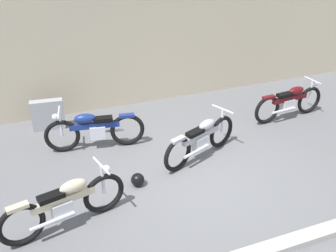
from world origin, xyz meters
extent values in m
plane|color=slate|center=(0.00, 0.00, 0.00)|extent=(40.00, 40.00, 0.00)
cube|color=beige|center=(0.00, 3.84, 1.49)|extent=(18.00, 0.30, 2.97)
cube|color=#9E9EA3|center=(-2.32, 3.09, 0.35)|extent=(0.72, 0.28, 0.70)
sphere|color=black|center=(-1.09, 0.30, 0.12)|extent=(0.24, 0.24, 0.24)
torus|color=black|center=(-2.16, 1.97, 0.36)|extent=(0.72, 0.21, 0.72)
torus|color=black|center=(-0.85, 1.74, 0.36)|extent=(0.72, 0.21, 0.72)
cube|color=silver|center=(-1.46, 1.85, 0.38)|extent=(0.34, 0.25, 0.28)
cube|color=navy|center=(-1.50, 1.86, 0.54)|extent=(1.01, 0.27, 0.12)
ellipsoid|color=navy|center=(-1.68, 1.89, 0.71)|extent=(0.46, 0.27, 0.20)
cube|color=black|center=(-1.33, 1.83, 0.66)|extent=(0.42, 0.24, 0.08)
cube|color=navy|center=(-0.85, 1.74, 0.69)|extent=(0.33, 0.17, 0.06)
cylinder|color=silver|center=(-2.16, 1.97, 0.63)|extent=(0.06, 0.06, 0.54)
cylinder|color=silver|center=(-2.16, 1.97, 0.90)|extent=(0.13, 0.57, 0.04)
sphere|color=silver|center=(-2.24, 1.98, 0.80)|extent=(0.14, 0.14, 0.14)
cylinder|color=silver|center=(-1.24, 1.93, 0.31)|extent=(0.69, 0.18, 0.06)
torus|color=black|center=(0.95, 0.98, 0.35)|extent=(0.67, 0.34, 0.69)
torus|color=black|center=(-0.23, 0.49, 0.35)|extent=(0.67, 0.34, 0.69)
cube|color=silver|center=(0.32, 0.72, 0.36)|extent=(0.35, 0.29, 0.27)
cube|color=#ADADB2|center=(0.36, 0.74, 0.52)|extent=(0.94, 0.46, 0.11)
ellipsoid|color=#ADADB2|center=(0.52, 0.80, 0.69)|extent=(0.46, 0.33, 0.19)
cube|color=black|center=(0.20, 0.67, 0.64)|extent=(0.42, 0.30, 0.08)
cube|color=#ADADB2|center=(-0.23, 0.49, 0.67)|extent=(0.32, 0.22, 0.06)
cylinder|color=silver|center=(0.95, 0.98, 0.61)|extent=(0.05, 0.05, 0.52)
cylinder|color=silver|center=(0.95, 0.98, 0.87)|extent=(0.24, 0.52, 0.03)
sphere|color=silver|center=(1.02, 1.01, 0.77)|extent=(0.13, 0.13, 0.13)
cylinder|color=silver|center=(0.18, 0.54, 0.30)|extent=(0.64, 0.30, 0.06)
torus|color=black|center=(3.70, 1.61, 0.34)|extent=(0.69, 0.14, 0.69)
torus|color=black|center=(2.44, 1.52, 0.34)|extent=(0.69, 0.14, 0.69)
cube|color=silver|center=(3.02, 1.56, 0.36)|extent=(0.31, 0.21, 0.26)
cube|color=#590F14|center=(3.07, 1.57, 0.51)|extent=(0.97, 0.17, 0.11)
ellipsoid|color=#590F14|center=(3.24, 1.58, 0.68)|extent=(0.43, 0.22, 0.19)
cube|color=black|center=(2.90, 1.55, 0.63)|extent=(0.39, 0.20, 0.08)
cube|color=#590F14|center=(2.44, 1.52, 0.66)|extent=(0.31, 0.13, 0.06)
cylinder|color=silver|center=(3.70, 1.61, 0.60)|extent=(0.05, 0.05, 0.52)
cylinder|color=silver|center=(3.70, 1.61, 0.86)|extent=(0.07, 0.55, 0.03)
sphere|color=silver|center=(3.78, 1.62, 0.77)|extent=(0.13, 0.13, 0.13)
cylinder|color=silver|center=(2.84, 1.44, 0.30)|extent=(0.66, 0.11, 0.06)
torus|color=black|center=(-1.80, -0.17, 0.36)|extent=(0.71, 0.24, 0.71)
torus|color=black|center=(-3.08, -0.46, 0.36)|extent=(0.71, 0.24, 0.71)
cube|color=silver|center=(-2.49, -0.32, 0.38)|extent=(0.35, 0.26, 0.27)
cube|color=beige|center=(-2.44, -0.31, 0.53)|extent=(1.00, 0.32, 0.12)
ellipsoid|color=beige|center=(-2.27, -0.27, 0.71)|extent=(0.46, 0.29, 0.20)
cube|color=black|center=(-2.61, -0.35, 0.66)|extent=(0.42, 0.26, 0.08)
cube|color=beige|center=(-3.08, -0.46, 0.69)|extent=(0.33, 0.18, 0.06)
cylinder|color=silver|center=(-1.80, -0.17, 0.62)|extent=(0.05, 0.05, 0.54)
cylinder|color=silver|center=(-1.80, -0.17, 0.89)|extent=(0.16, 0.56, 0.04)
sphere|color=silver|center=(-1.72, -0.15, 0.79)|extent=(0.14, 0.14, 0.14)
cylinder|color=silver|center=(-2.65, -0.48, 0.31)|extent=(0.68, 0.21, 0.06)
camera|label=1|loc=(-2.67, -5.25, 4.31)|focal=41.97mm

